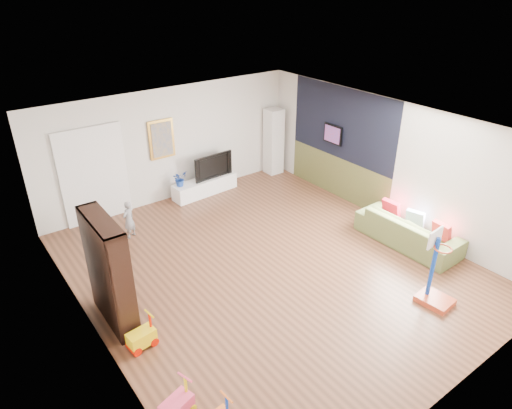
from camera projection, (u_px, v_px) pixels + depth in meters
floor at (268, 266)px, 8.71m from camera, size 6.50×7.50×0.00m
ceiling at (271, 130)px, 7.47m from camera, size 6.50×7.50×0.00m
wall_back at (171, 145)px, 10.76m from camera, size 6.50×0.00×2.70m
wall_front at (464, 318)px, 5.42m from camera, size 6.50×0.00×2.70m
wall_left at (87, 266)px, 6.36m from camera, size 0.00×7.50×2.70m
wall_right at (388, 162)px, 9.81m from camera, size 0.00×7.50×2.70m
navy_accent at (342, 124)px, 10.57m from camera, size 0.01×3.20×1.70m
olive_wainscot at (337, 177)px, 11.19m from camera, size 0.01×3.20×1.00m
doorway at (94, 176)px, 9.86m from camera, size 1.45×0.06×2.10m
painting_back at (162, 139)px, 10.50m from camera, size 0.62×0.06×0.92m
artwork_right at (333, 134)px, 10.82m from camera, size 0.04×0.56×0.46m
media_console at (205, 186)px, 11.42m from camera, size 1.72×0.53×0.40m
tall_cabinet at (273, 141)px, 12.32m from camera, size 0.42×0.42×1.79m
bookshelf at (109, 272)px, 6.97m from camera, size 0.34×1.26×1.84m
sofa at (408, 230)px, 9.27m from camera, size 0.87×2.15×0.62m
basketball_hoop at (442, 270)px, 7.44m from camera, size 0.51×0.60×1.35m
ride_on_yellow at (141, 333)px, 6.72m from camera, size 0.43×0.30×0.54m
ride_on_pink at (176, 402)px, 5.64m from camera, size 0.47×0.36×0.55m
child at (129, 220)px, 9.46m from camera, size 0.36×0.32×0.83m
tv at (211, 165)px, 11.32m from camera, size 1.08×0.20×0.62m
vase_plant at (180, 179)px, 10.89m from camera, size 0.40×0.37×0.37m
pillow_left at (442, 231)px, 8.89m from camera, size 0.13×0.38×0.38m
pillow_center at (415, 218)px, 9.34m from camera, size 0.18×0.38×0.37m
pillow_right at (391, 209)px, 9.72m from camera, size 0.12×0.40×0.40m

